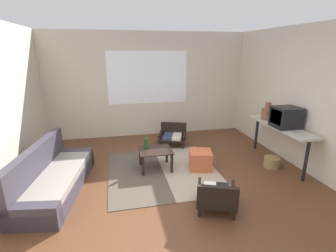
% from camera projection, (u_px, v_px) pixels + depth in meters
% --- Properties ---
extents(ground_plane, '(7.80, 7.80, 0.00)m').
position_uv_depth(ground_plane, '(175.00, 192.00, 4.06)').
color(ground_plane, '#56331E').
extents(far_wall_with_window, '(5.60, 0.13, 2.70)m').
position_uv_depth(far_wall_with_window, '(148.00, 85.00, 6.52)').
color(far_wall_with_window, beige).
rests_on(far_wall_with_window, ground).
extents(side_wall_right, '(0.12, 6.60, 2.70)m').
position_uv_depth(side_wall_right, '(313.00, 101.00, 4.48)').
color(side_wall_right, beige).
rests_on(side_wall_right, ground).
extents(area_rug, '(2.04, 2.13, 0.01)m').
position_uv_depth(area_rug, '(163.00, 171.00, 4.74)').
color(area_rug, '#4C4238').
rests_on(area_rug, ground).
extents(couch, '(1.02, 2.10, 0.78)m').
position_uv_depth(couch, '(53.00, 178.00, 4.03)').
color(couch, '#38333D').
rests_on(couch, ground).
extents(coffee_table, '(0.62, 0.53, 0.40)m').
position_uv_depth(coffee_table, '(155.00, 154.00, 4.75)').
color(coffee_table, black).
rests_on(coffee_table, ground).
extents(armchair_by_window, '(0.78, 0.73, 0.50)m').
position_uv_depth(armchair_by_window, '(173.00, 135.00, 6.06)').
color(armchair_by_window, black).
rests_on(armchair_by_window, ground).
extents(armchair_striped_foreground, '(0.74, 0.77, 0.50)m').
position_uv_depth(armchair_striped_foreground, '(217.00, 196.00, 3.54)').
color(armchair_striped_foreground, black).
rests_on(armchair_striped_foreground, ground).
extents(ottoman_orange, '(0.50, 0.50, 0.37)m').
position_uv_depth(ottoman_orange, '(200.00, 160.00, 4.80)').
color(ottoman_orange, '#BC5633').
rests_on(ottoman_orange, ground).
extents(console_shelf, '(0.41, 1.68, 0.81)m').
position_uv_depth(console_shelf, '(280.00, 129.00, 4.91)').
color(console_shelf, '#B2AD9E').
rests_on(console_shelf, ground).
extents(crt_television, '(0.47, 0.42, 0.39)m').
position_uv_depth(crt_television, '(286.00, 117.00, 4.71)').
color(crt_television, black).
rests_on(crt_television, console_shelf).
extents(clay_vase, '(0.25, 0.25, 0.36)m').
position_uv_depth(clay_vase, '(267.00, 113.00, 5.29)').
color(clay_vase, brown).
rests_on(clay_vase, console_shelf).
extents(glass_bottle, '(0.07, 0.07, 0.28)m').
position_uv_depth(glass_bottle, '(146.00, 143.00, 4.74)').
color(glass_bottle, '#194723').
rests_on(glass_bottle, coffee_table).
extents(wicker_basket, '(0.30, 0.30, 0.21)m').
position_uv_depth(wicker_basket, '(272.00, 162.00, 4.88)').
color(wicker_basket, olive).
rests_on(wicker_basket, ground).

